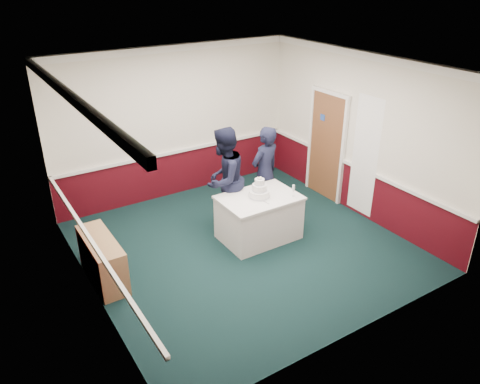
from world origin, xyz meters
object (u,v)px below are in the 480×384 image
sideboard (103,259)px  cake_knife (265,202)px  person_man (224,180)px  champagne_flute (293,189)px  wedding_cake (259,191)px  person_woman (265,173)px  cake_table (259,217)px

sideboard → cake_knife: bearing=-9.7°
sideboard → person_man: 2.44m
champagne_flute → cake_knife: bearing=171.4°
cake_knife → person_man: size_ratio=0.12×
wedding_cake → person_woman: (0.54, 0.62, -0.02)m
cake_table → wedding_cake: wedding_cake is taller
person_man → wedding_cake: bearing=86.3°
sideboard → cake_table: cake_table is taller
cake_knife → person_woman: 1.00m
cake_table → wedding_cake: 0.50m
sideboard → wedding_cake: size_ratio=3.30×
champagne_flute → person_man: 1.22m
cake_table → person_woman: size_ratio=0.75×
sideboard → person_man: (2.34, 0.39, 0.59)m
cake_table → person_man: size_ratio=0.70×
wedding_cake → cake_knife: 0.23m
wedding_cake → person_woman: bearing=48.6°
sideboard → person_woman: 3.26m
person_man → person_woman: (0.85, -0.02, -0.06)m
person_man → person_woman: 0.86m
champagne_flute → person_man: (-0.81, 0.92, 0.01)m
sideboard → wedding_cake: bearing=-5.4°
champagne_flute → person_woman: person_woman is taller
champagne_flute → sideboard: bearing=170.5°
sideboard → wedding_cake: (2.65, -0.25, 0.55)m
cake_knife → person_woman: bearing=49.2°
cake_knife → champagne_flute: champagne_flute is taller
person_man → person_woman: person_man is taller
sideboard → champagne_flute: champagne_flute is taller
person_woman → person_man: bearing=-13.6°
sideboard → person_woman: (3.20, 0.37, 0.53)m
sideboard → champagne_flute: 3.25m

